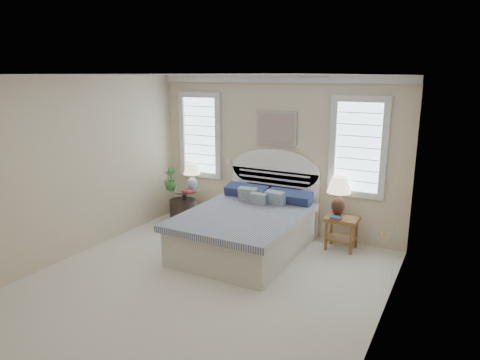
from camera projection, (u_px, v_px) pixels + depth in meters
name	position (u px, v px, depth m)	size (l,w,h in m)	color
floor	(197.00, 287.00, 5.59)	(4.50, 5.00, 0.01)	beige
ceiling	(192.00, 75.00, 4.95)	(4.50, 5.00, 0.01)	silver
wall_back	(276.00, 155.00, 7.41)	(4.50, 0.02, 2.70)	beige
wall_left	(68.00, 169.00, 6.31)	(0.02, 5.00, 2.70)	beige
wall_right	(383.00, 215.00, 4.23)	(0.02, 5.00, 2.70)	beige
crown_molding	(277.00, 79.00, 7.07)	(4.50, 0.08, 0.12)	silver
hvac_vent	(314.00, 77.00, 5.08)	(0.30, 0.20, 0.02)	#B2B2B2
switch_plate	(228.00, 162.00, 7.88)	(0.08, 0.01, 0.12)	silver
window_left	(201.00, 135.00, 8.05)	(0.90, 0.06, 1.60)	#C9E8FF
window_right	(358.00, 147.00, 6.69)	(0.90, 0.06, 1.60)	#C9E8FF
painting	(276.00, 128.00, 7.26)	(0.74, 0.04, 0.58)	silver
closet_door	(399.00, 199.00, 5.30)	(0.02, 1.80, 2.40)	white
bed	(249.00, 226.00, 6.74)	(1.72, 2.28, 1.47)	beige
side_table_left	(185.00, 202.00, 8.01)	(0.56, 0.56, 0.63)	black
nightstand_right	(342.00, 226.00, 6.74)	(0.50, 0.40, 0.53)	brown
floor_pot	(183.00, 211.00, 8.02)	(0.48, 0.48, 0.44)	black
lamp_left	(192.00, 173.00, 7.90)	(0.38, 0.38, 0.50)	silver
lamp_right	(339.00, 191.00, 6.77)	(0.47, 0.47, 0.62)	black
potted_plant	(170.00, 179.00, 7.90)	(0.23, 0.23, 0.41)	#3B7C31
books_left	(188.00, 191.00, 7.78)	(0.21, 0.16, 0.03)	maroon
books_right	(336.00, 218.00, 6.60)	(0.18, 0.14, 0.04)	maroon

